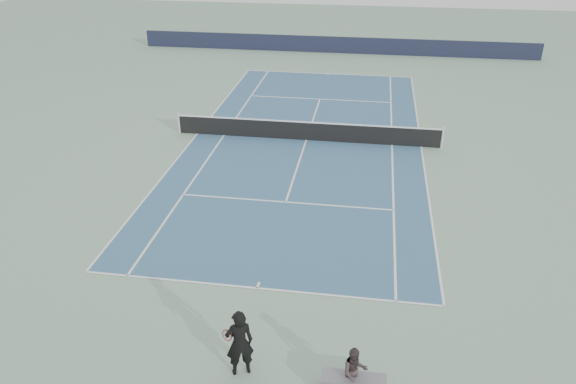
# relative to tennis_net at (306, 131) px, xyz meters

# --- Properties ---
(ground) EXTENTS (80.00, 80.00, 0.00)m
(ground) POSITION_rel_tennis_net_xyz_m (0.00, 0.00, -0.50)
(ground) COLOR gray
(court_surface) EXTENTS (10.97, 23.77, 0.01)m
(court_surface) POSITION_rel_tennis_net_xyz_m (0.00, 0.00, -0.50)
(court_surface) COLOR #355D7E
(court_surface) RESTS_ON ground
(tennis_net) EXTENTS (12.90, 0.10, 1.07)m
(tennis_net) POSITION_rel_tennis_net_xyz_m (0.00, 0.00, 0.00)
(tennis_net) COLOR silver
(tennis_net) RESTS_ON ground
(windscreen_far) EXTENTS (30.00, 0.25, 1.20)m
(windscreen_far) POSITION_rel_tennis_net_xyz_m (0.00, 17.88, 0.10)
(windscreen_far) COLOR black
(windscreen_far) RESTS_ON ground
(tennis_player) EXTENTS (0.88, 0.75, 1.88)m
(tennis_player) POSITION_rel_tennis_net_xyz_m (0.28, -15.23, 0.44)
(tennis_player) COLOR black
(tennis_player) RESTS_ON ground
(spectator_bench) EXTENTS (1.59, 0.94, 1.33)m
(spectator_bench) POSITION_rel_tennis_net_xyz_m (3.05, -15.48, -0.03)
(spectator_bench) COLOR slate
(spectator_bench) RESTS_ON ground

